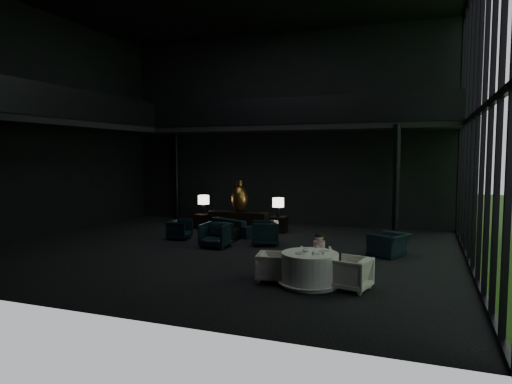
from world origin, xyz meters
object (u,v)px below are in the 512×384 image
(dining_table, at_px, (310,271))
(dining_chair_north, at_px, (317,261))
(window_armchair, at_px, (389,241))
(side_table_right, at_px, (279,224))
(lounge_armchair_west, at_px, (179,230))
(dining_chair_east, at_px, (351,272))
(bronze_urn, at_px, (240,198))
(table_lamp_right, at_px, (278,203))
(coffee_table, at_px, (225,235))
(lounge_armchair_east, at_px, (265,230))
(side_table_left, at_px, (202,221))
(dining_chair_west, at_px, (273,266))
(child, at_px, (319,245))
(table_lamp_left, at_px, (204,200))
(lounge_armchair_south, at_px, (216,233))
(sofa, at_px, (234,223))
(console, at_px, (238,221))

(dining_table, height_order, dining_chair_north, dining_chair_north)
(window_armchair, bearing_deg, side_table_right, -99.04)
(lounge_armchair_west, height_order, dining_chair_east, dining_chair_east)
(bronze_urn, distance_m, window_armchair, 6.47)
(table_lamp_right, xyz_separation_m, lounge_armchair_west, (-2.83, -2.43, -0.79))
(coffee_table, bearing_deg, lounge_armchair_east, -11.32)
(side_table_left, relative_size, coffee_table, 0.66)
(bronze_urn, distance_m, dining_chair_west, 7.28)
(dining_chair_east, xyz_separation_m, child, (-0.91, 0.90, 0.35))
(table_lamp_left, bearing_deg, lounge_armchair_south, -57.71)
(table_lamp_left, height_order, dining_chair_east, table_lamp_left)
(bronze_urn, relative_size, lounge_armchair_south, 1.25)
(dining_chair_north, bearing_deg, child, -135.06)
(coffee_table, bearing_deg, sofa, 96.59)
(dining_chair_north, height_order, dining_chair_east, dining_chair_east)
(lounge_armchair_east, distance_m, lounge_armchair_south, 1.62)
(side_table_left, height_order, dining_chair_north, dining_chair_north)
(dining_table, bearing_deg, lounge_armchair_west, 145.05)
(sofa, bearing_deg, lounge_armchair_south, 123.46)
(table_lamp_right, bearing_deg, side_table_right, 90.00)
(child, bearing_deg, window_armchair, -117.11)
(side_table_right, bearing_deg, child, -63.51)
(side_table_left, bearing_deg, child, -42.11)
(lounge_armchair_east, distance_m, child, 3.97)
(sofa, height_order, dining_chair_north, sofa)
(sofa, bearing_deg, bronze_urn, -53.99)
(table_lamp_right, bearing_deg, dining_table, -66.44)
(window_armchair, xyz_separation_m, dining_chair_east, (-0.52, -3.71, -0.03))
(bronze_urn, xyz_separation_m, table_lamp_right, (1.60, -0.08, -0.13))
(side_table_left, xyz_separation_m, table_lamp_right, (3.20, 0.05, 0.84))
(dining_table, bearing_deg, table_lamp_right, 113.56)
(dining_chair_north, bearing_deg, sofa, -65.13)
(console, xyz_separation_m, table_lamp_left, (-1.60, 0.22, 0.74))
(dining_chair_north, height_order, child, child)
(side_table_left, relative_size, dining_chair_west, 0.83)
(console, height_order, bronze_urn, bronze_urn)
(dining_chair_north, distance_m, dining_chair_east, 1.26)
(sofa, xyz_separation_m, window_armchair, (5.62, -1.75, 0.02))
(sofa, bearing_deg, table_lamp_right, -122.97)
(child, bearing_deg, lounge_armchair_east, -51.33)
(side_table_right, height_order, lounge_armchair_south, lounge_armchair_south)
(console, relative_size, side_table_left, 4.04)
(coffee_table, distance_m, dining_chair_east, 6.57)
(bronze_urn, xyz_separation_m, dining_chair_east, (5.29, -6.42, -0.85))
(console, height_order, dining_chair_west, console)
(coffee_table, bearing_deg, dining_table, -46.82)
(side_table_left, bearing_deg, window_armchair, -19.29)
(dining_table, bearing_deg, coffee_table, 133.18)
(console, relative_size, dining_chair_north, 3.06)
(console, bearing_deg, child, -50.87)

